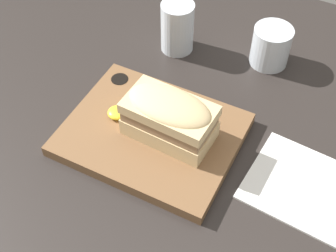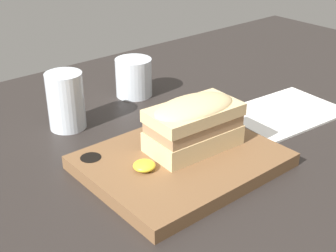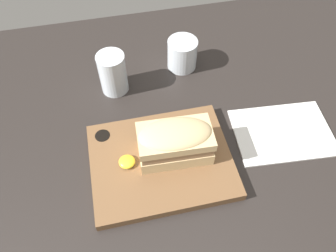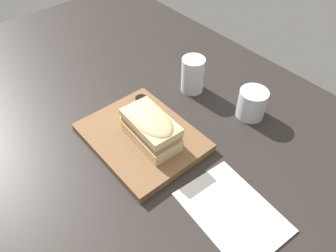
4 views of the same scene
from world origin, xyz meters
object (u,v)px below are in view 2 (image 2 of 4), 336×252
Objects in this scene: serving_board at (181,161)px; water_glass at (66,104)px; wine_glass at (134,79)px; napkin at (284,112)px; sandwich at (195,121)px.

serving_board is 24.03cm from water_glass.
water_glass is at bearing -166.30° from wine_glass.
napkin is (34.17, -21.05, -4.21)cm from water_glass.
serving_board is 29.47cm from wine_glass.
sandwich is 1.44× the size of water_glass.
wine_glass is (11.13, 27.19, 2.42)cm from serving_board.
wine_glass is at bearing 67.74° from serving_board.
wine_glass reaches higher than serving_board.
napkin is (27.67, 1.84, -0.86)cm from serving_board.
water_glass reaches higher than wine_glass.
serving_board is at bearing -112.26° from wine_glass.
water_glass is 18.17cm from wine_glass.
sandwich and water_glass have the same top height.
sandwich reaches higher than serving_board.
serving_board is 1.27× the size of napkin.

